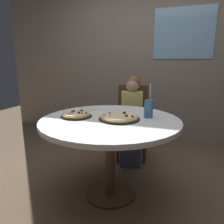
# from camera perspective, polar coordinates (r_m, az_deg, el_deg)

# --- Properties ---
(ground_plane) EXTENTS (8.00, 8.00, 0.00)m
(ground_plane) POSITION_cam_1_polar(r_m,az_deg,el_deg) (2.19, -0.45, -21.10)
(ground_plane) COLOR brown
(wall_with_window) EXTENTS (5.20, 0.14, 2.90)m
(wall_with_window) POSITION_cam_1_polar(r_m,az_deg,el_deg) (3.57, 9.57, 16.42)
(wall_with_window) COLOR gray
(wall_with_window) RESTS_ON ground_plane
(dining_table) EXTENTS (1.24, 1.24, 0.75)m
(dining_table) POSITION_cam_1_polar(r_m,az_deg,el_deg) (1.90, -0.49, -4.56)
(dining_table) COLOR white
(dining_table) RESTS_ON ground_plane
(chair_wooden) EXTENTS (0.47, 0.47, 0.95)m
(chair_wooden) POSITION_cam_1_polar(r_m,az_deg,el_deg) (2.82, 5.57, -1.42)
(chair_wooden) COLOR brown
(chair_wooden) RESTS_ON ground_plane
(diner_child) EXTENTS (0.32, 0.43, 1.08)m
(diner_child) POSITION_cam_1_polar(r_m,az_deg,el_deg) (2.66, 5.31, -3.36)
(diner_child) COLOR #3F4766
(diner_child) RESTS_ON ground_plane
(pizza_veggie) EXTENTS (0.36, 0.36, 0.05)m
(pizza_veggie) POSITION_cam_1_polar(r_m,az_deg,el_deg) (1.85, 1.96, -1.55)
(pizza_veggie) COLOR black
(pizza_veggie) RESTS_ON dining_table
(pizza_cheese) EXTENTS (0.28, 0.28, 0.05)m
(pizza_cheese) POSITION_cam_1_polar(r_m,az_deg,el_deg) (1.97, -9.62, -0.80)
(pizza_cheese) COLOR black
(pizza_cheese) RESTS_ON dining_table
(soda_cup) EXTENTS (0.08, 0.08, 0.31)m
(soda_cup) POSITION_cam_1_polar(r_m,az_deg,el_deg) (1.93, 9.90, 0.87)
(soda_cup) COLOR #3F72B2
(soda_cup) RESTS_ON dining_table
(plate_small) EXTENTS (0.18, 0.18, 0.01)m
(plate_small) POSITION_cam_1_polar(r_m,az_deg,el_deg) (2.25, -6.63, 0.72)
(plate_small) COLOR white
(plate_small) RESTS_ON dining_table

